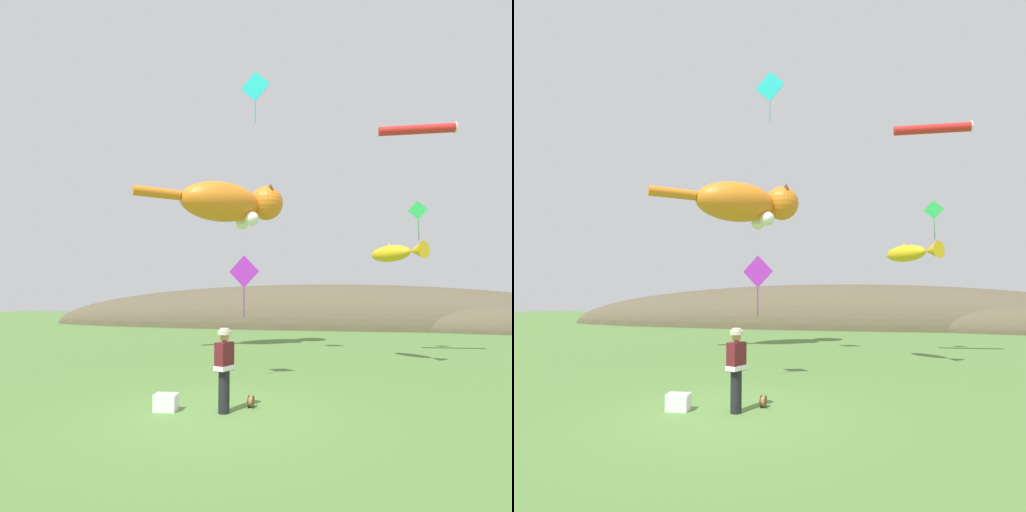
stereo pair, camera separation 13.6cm
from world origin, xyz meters
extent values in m
plane|color=#517A38|center=(0.00, 0.00, 0.00)|extent=(120.00, 120.00, 0.00)
ellipsoid|color=brown|center=(0.00, 27.89, 0.00)|extent=(51.89, 10.88, 7.41)
cylinder|color=black|center=(0.17, 0.14, 0.44)|extent=(0.24, 0.24, 0.88)
cube|color=#59191E|center=(0.17, 0.14, 1.18)|extent=(0.37, 0.46, 0.60)
cube|color=white|center=(0.17, 0.14, 0.94)|extent=(0.39, 0.49, 0.10)
sphere|color=tan|center=(0.17, 0.14, 1.59)|extent=(0.20, 0.20, 0.20)
cylinder|color=#B2AD99|center=(0.17, 0.14, 1.68)|extent=(0.30, 0.30, 0.09)
cylinder|color=#B2AD99|center=(0.17, 0.14, 1.74)|extent=(0.20, 0.20, 0.07)
cylinder|color=olive|center=(0.62, 0.70, 0.13)|extent=(0.10, 0.20, 0.20)
cylinder|color=brown|center=(0.57, 0.70, 0.13)|extent=(0.02, 0.27, 0.27)
cylinder|color=brown|center=(0.67, 0.70, 0.13)|extent=(0.02, 0.27, 0.27)
cube|color=white|center=(-1.11, 0.03, 0.15)|extent=(0.51, 0.37, 0.30)
cube|color=white|center=(-1.11, 0.03, 0.33)|extent=(0.52, 0.37, 0.06)
ellipsoid|color=orange|center=(-3.13, 10.02, 7.13)|extent=(4.50, 4.17, 1.93)
ellipsoid|color=white|center=(-2.97, 10.14, 6.79)|extent=(2.80, 2.54, 1.06)
sphere|color=orange|center=(-1.15, 11.56, 7.33)|extent=(1.74, 1.74, 1.74)
cone|color=#522A0A|center=(-1.45, 11.94, 7.96)|extent=(0.87, 0.87, 0.58)
cone|color=#522A0A|center=(-0.86, 11.19, 7.96)|extent=(0.87, 0.87, 0.58)
sphere|color=white|center=(-2.37, 11.35, 6.31)|extent=(0.70, 0.70, 0.70)
sphere|color=white|center=(-1.65, 10.43, 6.31)|extent=(0.70, 0.70, 0.70)
cylinder|color=orange|center=(-5.56, 8.11, 7.23)|extent=(1.96, 1.67, 0.46)
ellipsoid|color=gold|center=(4.45, 7.71, 4.14)|extent=(1.72, 1.74, 0.63)
cone|color=gold|center=(5.28, 6.86, 4.14)|extent=(0.85, 0.85, 0.63)
cone|color=gold|center=(4.42, 7.75, 4.40)|extent=(0.41, 0.41, 0.29)
sphere|color=black|center=(4.21, 8.27, 4.19)|extent=(0.15, 0.15, 0.15)
cylinder|color=red|center=(5.62, 7.81, 9.03)|extent=(2.90, 0.61, 0.36)
torus|color=white|center=(7.06, 7.93, 9.03)|extent=(0.10, 0.44, 0.44)
cube|color=green|center=(5.95, 10.27, 6.33)|extent=(0.81, 0.28, 0.85)
cylinder|color=black|center=(5.95, 10.28, 6.33)|extent=(0.55, 0.19, 0.02)
cube|color=#1A7C35|center=(5.95, 10.27, 5.45)|extent=(0.03, 0.02, 0.90)
cube|color=#19BFBF|center=(-0.59, 6.48, 10.85)|extent=(1.24, 0.23, 1.25)
cylinder|color=black|center=(-0.59, 6.49, 10.85)|extent=(0.83, 0.16, 0.02)
cube|color=#118585|center=(-0.59, 6.48, 9.78)|extent=(0.03, 0.01, 0.90)
cube|color=purple|center=(-0.26, 3.51, 3.24)|extent=(0.98, 0.17, 0.99)
cylinder|color=black|center=(-0.26, 3.52, 3.24)|extent=(0.66, 0.12, 0.02)
cube|color=#6B1A7C|center=(-0.26, 3.51, 2.30)|extent=(0.03, 0.01, 0.90)
camera|label=1|loc=(2.74, -8.24, 2.41)|focal=28.00mm
camera|label=2|loc=(2.88, -8.21, 2.41)|focal=28.00mm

